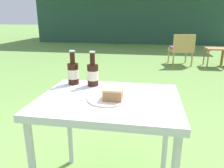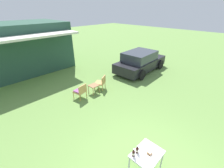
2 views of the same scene
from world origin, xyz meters
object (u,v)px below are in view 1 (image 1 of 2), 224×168
(wicker_chair_cushioned, at_px, (181,48))
(cake_on_plate, at_px, (111,96))
(patio_table, at_px, (109,110))
(cola_bottle_near, at_px, (93,74))
(garden_side_table, at_px, (216,51))
(cola_bottle_far, at_px, (73,72))

(wicker_chair_cushioned, xyz_separation_m, cake_on_plate, (-0.94, -4.35, 0.30))
(wicker_chair_cushioned, height_order, patio_table, wicker_chair_cushioned)
(patio_table, xyz_separation_m, cola_bottle_near, (-0.15, 0.21, 0.16))
(garden_side_table, height_order, patio_table, patio_table)
(wicker_chair_cushioned, bearing_deg, patio_table, 67.36)
(cake_on_plate, height_order, cola_bottle_far, cola_bottle_far)
(cake_on_plate, bearing_deg, wicker_chair_cushioned, 77.81)
(garden_side_table, relative_size, cake_on_plate, 2.04)
(cake_on_plate, relative_size, cola_bottle_far, 0.95)
(patio_table, height_order, cola_bottle_near, cola_bottle_near)
(patio_table, bearing_deg, wicker_chair_cushioned, 77.42)
(cake_on_plate, xyz_separation_m, cola_bottle_far, (-0.31, 0.27, 0.05))
(wicker_chair_cushioned, relative_size, garden_side_table, 1.66)
(wicker_chair_cushioned, xyz_separation_m, cola_bottle_far, (-1.25, -4.08, 0.36))
(patio_table, distance_m, cake_on_plate, 0.12)
(wicker_chair_cushioned, bearing_deg, cola_bottle_near, 64.78)
(wicker_chair_cushioned, bearing_deg, garden_side_table, 165.58)
(garden_side_table, bearing_deg, patio_table, -112.17)
(cola_bottle_near, distance_m, cola_bottle_far, 0.14)
(patio_table, relative_size, cake_on_plate, 3.65)
(cake_on_plate, relative_size, cola_bottle_near, 0.95)
(cola_bottle_far, bearing_deg, cake_on_plate, -40.69)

